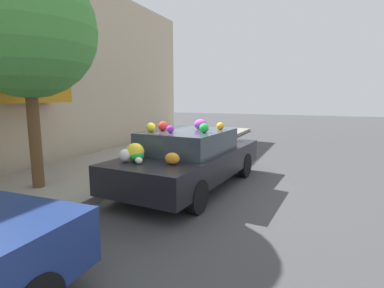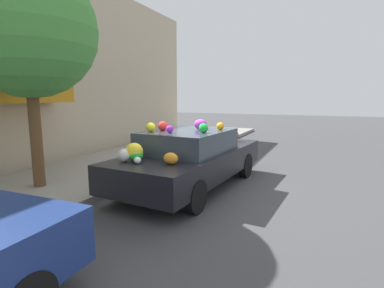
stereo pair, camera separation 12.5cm
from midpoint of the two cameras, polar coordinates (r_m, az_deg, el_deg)
The scene contains 6 objects.
ground_plane at distance 7.06m, azimuth -1.86°, elevation -7.94°, with size 60.00×60.00×0.00m, color #424244.
sidewalk_curb at distance 8.50m, azimuth -18.64°, elevation -4.97°, with size 24.00×3.20×0.15m.
building_facade at distance 9.90m, azimuth -29.68°, elevation 13.25°, with size 18.00×1.20×6.07m.
street_tree at distance 7.16m, azimuth -29.52°, elevation 18.54°, with size 2.75×2.75×4.62m.
fire_hydrant at distance 9.84m, azimuth -4.88°, elevation -0.18°, with size 0.20×0.20×0.70m.
art_car at distance 6.77m, azimuth -0.74°, elevation -2.51°, with size 4.57×2.10×1.55m.
Camera 1 is at (-6.14, -2.81, 2.05)m, focal length 28.00 mm.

